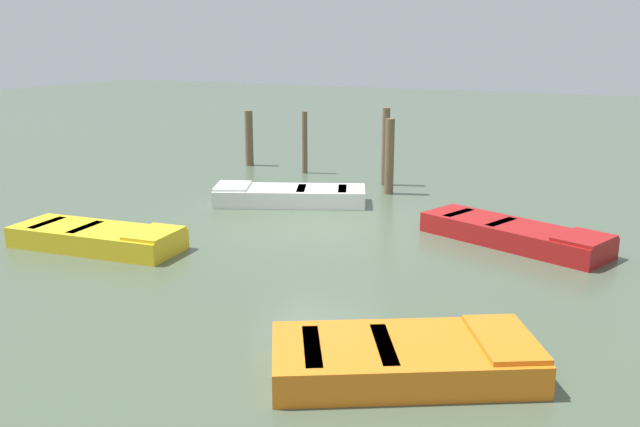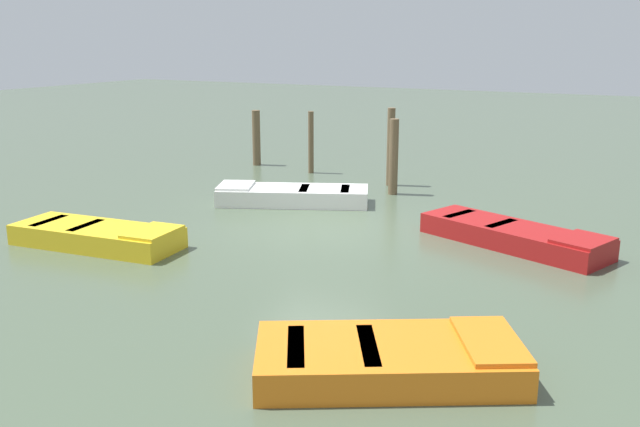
{
  "view_description": "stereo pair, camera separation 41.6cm",
  "coord_description": "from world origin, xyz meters",
  "px_view_note": "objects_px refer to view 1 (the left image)",
  "views": [
    {
      "loc": [
        -12.73,
        -6.17,
        3.97
      ],
      "look_at": [
        0.0,
        0.0,
        0.35
      ],
      "focal_mm": 38.93,
      "sensor_mm": 36.0,
      "label": 1
    },
    {
      "loc": [
        -12.55,
        -6.54,
        3.97
      ],
      "look_at": [
        0.0,
        0.0,
        0.35
      ],
      "focal_mm": 38.93,
      "sensor_mm": 36.0,
      "label": 2
    }
  ],
  "objects_px": {
    "rowboat_yellow": "(98,237)",
    "rowboat_white": "(289,195)",
    "mooring_piling_center": "(249,138)",
    "mooring_piling_near_left": "(386,147)",
    "rowboat_orange": "(406,357)",
    "mooring_piling_mid_left": "(305,142)",
    "mooring_piling_far_right": "(389,157)",
    "rowboat_red": "(514,234)"
  },
  "relations": [
    {
      "from": "rowboat_yellow",
      "to": "rowboat_white",
      "type": "bearing_deg",
      "value": 66.49
    },
    {
      "from": "mooring_piling_center",
      "to": "mooring_piling_near_left",
      "type": "xyz_separation_m",
      "value": [
        -0.95,
        -4.93,
        0.19
      ]
    },
    {
      "from": "rowboat_orange",
      "to": "mooring_piling_center",
      "type": "height_order",
      "value": "mooring_piling_center"
    },
    {
      "from": "mooring_piling_mid_left",
      "to": "mooring_piling_far_right",
      "type": "relative_size",
      "value": 0.94
    },
    {
      "from": "rowboat_white",
      "to": "mooring_piling_center",
      "type": "bearing_deg",
      "value": -71.65
    },
    {
      "from": "mooring_piling_mid_left",
      "to": "mooring_piling_near_left",
      "type": "xyz_separation_m",
      "value": [
        -0.58,
        -2.77,
        0.14
      ]
    },
    {
      "from": "mooring_piling_center",
      "to": "mooring_piling_far_right",
      "type": "height_order",
      "value": "mooring_piling_far_right"
    },
    {
      "from": "rowboat_orange",
      "to": "rowboat_white",
      "type": "bearing_deg",
      "value": 98.0
    },
    {
      "from": "mooring_piling_mid_left",
      "to": "rowboat_orange",
      "type": "bearing_deg",
      "value": -147.52
    },
    {
      "from": "rowboat_white",
      "to": "mooring_piling_center",
      "type": "relative_size",
      "value": 2.2
    },
    {
      "from": "rowboat_yellow",
      "to": "mooring_piling_center",
      "type": "distance_m",
      "value": 9.16
    },
    {
      "from": "rowboat_red",
      "to": "rowboat_white",
      "type": "bearing_deg",
      "value": -170.14
    },
    {
      "from": "rowboat_white",
      "to": "rowboat_orange",
      "type": "height_order",
      "value": "same"
    },
    {
      "from": "rowboat_yellow",
      "to": "mooring_piling_near_left",
      "type": "height_order",
      "value": "mooring_piling_near_left"
    },
    {
      "from": "mooring_piling_center",
      "to": "mooring_piling_near_left",
      "type": "bearing_deg",
      "value": -100.86
    },
    {
      "from": "rowboat_yellow",
      "to": "rowboat_orange",
      "type": "bearing_deg",
      "value": -23.73
    },
    {
      "from": "rowboat_red",
      "to": "mooring_piling_mid_left",
      "type": "height_order",
      "value": "mooring_piling_mid_left"
    },
    {
      "from": "rowboat_yellow",
      "to": "mooring_piling_mid_left",
      "type": "bearing_deg",
      "value": 83.77
    },
    {
      "from": "mooring_piling_center",
      "to": "mooring_piling_near_left",
      "type": "height_order",
      "value": "mooring_piling_near_left"
    },
    {
      "from": "mooring_piling_mid_left",
      "to": "rowboat_yellow",
      "type": "bearing_deg",
      "value": 179.22
    },
    {
      "from": "rowboat_white",
      "to": "mooring_piling_mid_left",
      "type": "height_order",
      "value": "mooring_piling_mid_left"
    },
    {
      "from": "rowboat_white",
      "to": "mooring_piling_far_right",
      "type": "bearing_deg",
      "value": -153.29
    },
    {
      "from": "rowboat_red",
      "to": "mooring_piling_far_right",
      "type": "distance_m",
      "value": 5.03
    },
    {
      "from": "mooring_piling_center",
      "to": "rowboat_white",
      "type": "bearing_deg",
      "value": -138.43
    },
    {
      "from": "mooring_piling_mid_left",
      "to": "rowboat_white",
      "type": "bearing_deg",
      "value": -158.52
    },
    {
      "from": "rowboat_white",
      "to": "mooring_piling_center",
      "type": "distance_m",
      "value": 5.49
    },
    {
      "from": "mooring_piling_mid_left",
      "to": "rowboat_red",
      "type": "bearing_deg",
      "value": -124.08
    },
    {
      "from": "rowboat_orange",
      "to": "mooring_piling_far_right",
      "type": "height_order",
      "value": "mooring_piling_far_right"
    },
    {
      "from": "rowboat_orange",
      "to": "mooring_piling_mid_left",
      "type": "xyz_separation_m",
      "value": [
        10.86,
        6.91,
        0.7
      ]
    },
    {
      "from": "rowboat_red",
      "to": "rowboat_orange",
      "type": "bearing_deg",
      "value": -70.74
    },
    {
      "from": "rowboat_red",
      "to": "mooring_piling_center",
      "type": "distance_m",
      "value": 10.58
    },
    {
      "from": "rowboat_yellow",
      "to": "mooring_piling_near_left",
      "type": "xyz_separation_m",
      "value": [
        7.96,
        -2.89,
        0.84
      ]
    },
    {
      "from": "mooring_piling_center",
      "to": "mooring_piling_far_right",
      "type": "relative_size",
      "value": 0.89
    },
    {
      "from": "rowboat_white",
      "to": "mooring_piling_mid_left",
      "type": "xyz_separation_m",
      "value": [
        3.71,
        1.46,
        0.7
      ]
    },
    {
      "from": "rowboat_red",
      "to": "mooring_piling_near_left",
      "type": "height_order",
      "value": "mooring_piling_near_left"
    },
    {
      "from": "rowboat_yellow",
      "to": "rowboat_white",
      "type": "relative_size",
      "value": 0.91
    },
    {
      "from": "rowboat_yellow",
      "to": "mooring_piling_mid_left",
      "type": "distance_m",
      "value": 8.57
    },
    {
      "from": "mooring_piling_near_left",
      "to": "rowboat_red",
      "type": "bearing_deg",
      "value": -134.39
    },
    {
      "from": "rowboat_white",
      "to": "mooring_piling_mid_left",
      "type": "relative_size",
      "value": 2.07
    },
    {
      "from": "mooring_piling_near_left",
      "to": "mooring_piling_far_right",
      "type": "relative_size",
      "value": 1.09
    },
    {
      "from": "mooring_piling_mid_left",
      "to": "mooring_piling_near_left",
      "type": "height_order",
      "value": "mooring_piling_near_left"
    },
    {
      "from": "rowboat_orange",
      "to": "rowboat_red",
      "type": "xyz_separation_m",
      "value": [
        6.08,
        -0.15,
        -0.0
      ]
    }
  ]
}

